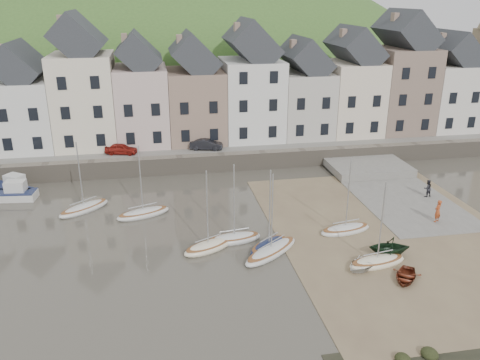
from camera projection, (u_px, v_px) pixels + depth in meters
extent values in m
plane|color=#423E34|center=(254.00, 247.00, 35.97)|extent=(160.00, 160.00, 0.00)
cube|color=#385D25|center=(205.00, 128.00, 65.15)|extent=(90.00, 30.00, 1.50)
cube|color=slate|center=(217.00, 147.00, 54.29)|extent=(70.00, 7.00, 0.10)
cube|color=slate|center=(221.00, 162.00, 51.30)|extent=(70.00, 1.20, 1.80)
cube|color=brown|center=(394.00, 234.00, 37.79)|extent=(18.00, 26.00, 0.06)
cube|color=slate|center=(394.00, 192.00, 45.80)|extent=(8.00, 18.00, 0.12)
ellipsoid|color=#385D25|center=(167.00, 186.00, 96.74)|extent=(134.40, 84.00, 84.00)
cube|color=silver|center=(28.00, 114.00, 52.87)|extent=(5.80, 8.00, 7.50)
cube|color=gray|center=(3.00, 51.00, 50.26)|extent=(0.60, 0.90, 1.40)
cube|color=beige|center=(86.00, 101.00, 53.44)|extent=(6.40, 8.00, 10.00)
cube|color=gray|center=(61.00, 22.00, 50.26)|extent=(0.60, 0.90, 1.40)
cube|color=#C1A7A0|center=(143.00, 105.00, 54.71)|extent=(5.60, 8.00, 8.50)
cube|color=gray|center=(124.00, 40.00, 51.97)|extent=(0.60, 0.90, 1.40)
cube|color=#856C5C|center=(196.00, 106.00, 55.79)|extent=(6.20, 8.00, 8.00)
cube|color=gray|center=(179.00, 41.00, 53.00)|extent=(0.60, 0.90, 1.40)
cube|color=silver|center=(251.00, 99.00, 56.68)|extent=(6.60, 8.00, 9.00)
cube|color=gray|center=(237.00, 29.00, 53.63)|extent=(0.60, 0.90, 1.40)
cube|color=#B5B0A6|center=(303.00, 104.00, 57.99)|extent=(5.80, 8.00, 7.50)
cube|color=gray|center=(293.00, 46.00, 55.38)|extent=(0.60, 0.90, 1.40)
cube|color=beige|center=(350.00, 98.00, 58.80)|extent=(6.00, 8.00, 8.50)
cube|color=gray|center=(343.00, 35.00, 55.97)|extent=(0.60, 0.90, 1.40)
cube|color=#7A6658|center=(399.00, 90.00, 59.57)|extent=(6.40, 8.00, 10.00)
cube|color=gray|center=(395.00, 19.00, 56.38)|extent=(0.60, 0.90, 1.40)
cube|color=silver|center=(444.00, 96.00, 60.94)|extent=(5.80, 8.00, 8.00)
cube|color=gray|center=(442.00, 39.00, 58.25)|extent=(0.60, 0.90, 1.40)
ellipsoid|color=silver|center=(84.00, 209.00, 41.85)|extent=(4.62, 4.19, 0.84)
ellipsoid|color=brown|center=(84.00, 206.00, 41.77)|extent=(4.23, 3.84, 0.20)
cylinder|color=#B2B5B7|center=(80.00, 175.00, 40.75)|extent=(0.10, 0.10, 5.60)
cylinder|color=#B2B5B7|center=(83.00, 201.00, 41.58)|extent=(2.06, 1.73, 0.08)
ellipsoid|color=silver|center=(143.00, 214.00, 40.88)|extent=(4.79, 2.96, 0.84)
ellipsoid|color=brown|center=(143.00, 211.00, 40.80)|extent=(4.40, 2.71, 0.20)
cylinder|color=#B2B5B7|center=(141.00, 179.00, 39.78)|extent=(0.10, 0.10, 5.60)
cylinder|color=#B2B5B7|center=(143.00, 206.00, 40.61)|extent=(2.38, 0.93, 0.08)
ellipsoid|color=beige|center=(208.00, 247.00, 35.44)|extent=(4.26, 3.12, 0.84)
ellipsoid|color=brown|center=(208.00, 245.00, 35.36)|extent=(3.91, 2.85, 0.20)
cylinder|color=#B2B5B7|center=(207.00, 208.00, 34.34)|extent=(0.10, 0.10, 5.60)
cylinder|color=#B2B5B7|center=(208.00, 238.00, 35.18)|extent=(2.01, 1.05, 0.08)
ellipsoid|color=silver|center=(234.00, 239.00, 36.65)|extent=(4.29, 2.04, 0.84)
ellipsoid|color=brown|center=(234.00, 236.00, 36.58)|extent=(3.94, 1.85, 0.20)
cylinder|color=#B2B5B7|center=(234.00, 201.00, 35.55)|extent=(0.10, 0.10, 5.60)
cylinder|color=#B2B5B7|center=(234.00, 230.00, 36.39)|extent=(2.26, 0.38, 0.08)
ellipsoid|color=silver|center=(271.00, 252.00, 34.85)|extent=(5.20, 4.54, 0.84)
ellipsoid|color=brown|center=(271.00, 249.00, 34.77)|extent=(4.77, 4.16, 0.20)
cylinder|color=#B2B5B7|center=(272.00, 212.00, 33.75)|extent=(0.10, 0.10, 5.60)
cylinder|color=#B2B5B7|center=(271.00, 242.00, 34.58)|extent=(2.40, 1.91, 0.08)
ellipsoid|color=#162046|center=(269.00, 246.00, 35.57)|extent=(3.93, 3.56, 0.84)
ellipsoid|color=brown|center=(269.00, 244.00, 35.49)|extent=(3.60, 3.26, 0.20)
cylinder|color=#B2B5B7|center=(270.00, 207.00, 34.47)|extent=(0.10, 0.10, 5.60)
cylinder|color=#B2B5B7|center=(269.00, 237.00, 35.30)|extent=(1.69, 1.37, 0.08)
ellipsoid|color=silver|center=(345.00, 230.00, 38.06)|extent=(4.45, 2.25, 0.84)
ellipsoid|color=brown|center=(345.00, 227.00, 37.98)|extent=(4.09, 2.05, 0.20)
cylinder|color=#B2B5B7|center=(348.00, 193.00, 36.96)|extent=(0.10, 0.10, 5.60)
cylinder|color=#B2B5B7|center=(346.00, 221.00, 37.79)|extent=(2.31, 0.50, 0.08)
ellipsoid|color=beige|center=(377.00, 262.00, 33.45)|extent=(4.45, 2.18, 0.84)
ellipsoid|color=brown|center=(377.00, 260.00, 33.37)|extent=(4.09, 1.98, 0.20)
cylinder|color=#B2B5B7|center=(382.00, 221.00, 32.35)|extent=(0.10, 0.10, 5.60)
cylinder|color=#B2B5B7|center=(378.00, 253.00, 33.18)|extent=(2.33, 0.46, 0.08)
cube|color=silver|center=(8.00, 196.00, 44.11)|extent=(5.05, 2.23, 0.70)
cube|color=#162046|center=(8.00, 192.00, 43.98)|extent=(4.96, 2.27, 0.08)
cube|color=silver|center=(16.00, 186.00, 44.00)|extent=(1.84, 1.38, 1.00)
cube|color=silver|center=(8.00, 190.00, 45.36)|extent=(4.89, 4.16, 0.70)
cube|color=#162046|center=(8.00, 187.00, 45.22)|extent=(4.84, 4.15, 0.08)
cube|color=silver|center=(15.00, 180.00, 45.53)|extent=(2.06, 1.95, 1.00)
imported|color=silver|center=(363.00, 264.00, 32.98)|extent=(3.55, 3.27, 0.60)
imported|color=black|center=(389.00, 247.00, 34.30)|extent=(3.20, 2.88, 1.49)
imported|color=maroon|center=(405.00, 276.00, 31.55)|extent=(3.03, 3.19, 0.54)
imported|color=#9F3F1C|center=(438.00, 211.00, 39.34)|extent=(0.81, 0.72, 1.87)
imported|color=black|center=(427.00, 188.00, 44.31)|extent=(0.87, 0.73, 1.60)
imported|color=maroon|center=(121.00, 149.00, 51.44)|extent=(3.57, 2.12, 1.14)
imported|color=black|center=(206.00, 144.00, 52.93)|extent=(3.74, 2.05, 1.17)
ellipsoid|color=black|center=(403.00, 359.00, 24.62)|extent=(0.80, 0.88, 0.52)
ellipsoid|color=black|center=(430.00, 354.00, 24.97)|extent=(0.87, 0.95, 0.56)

